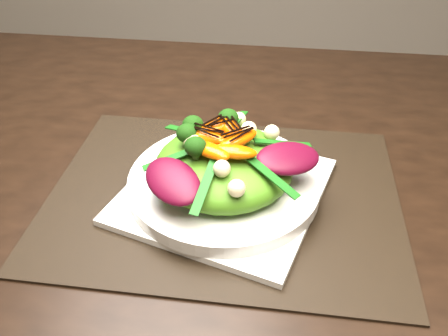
# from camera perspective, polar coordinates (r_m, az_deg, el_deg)

# --- Properties ---
(dining_table) EXTENTS (1.60, 0.90, 0.75)m
(dining_table) POSITION_cam_1_polar(r_m,az_deg,el_deg) (0.73, 6.24, -1.05)
(dining_table) COLOR black
(dining_table) RESTS_ON floor
(placemat) EXTENTS (0.48, 0.36, 0.00)m
(placemat) POSITION_cam_1_polar(r_m,az_deg,el_deg) (0.66, 0.00, -3.18)
(placemat) COLOR black
(placemat) RESTS_ON dining_table
(plate_base) EXTENTS (0.31, 0.31, 0.01)m
(plate_base) POSITION_cam_1_polar(r_m,az_deg,el_deg) (0.65, 0.00, -2.73)
(plate_base) COLOR white
(plate_base) RESTS_ON placemat
(salad_bowl) EXTENTS (0.31, 0.31, 0.02)m
(salad_bowl) POSITION_cam_1_polar(r_m,az_deg,el_deg) (0.64, 0.00, -1.75)
(salad_bowl) COLOR silver
(salad_bowl) RESTS_ON plate_base
(lettuce_mound) EXTENTS (0.23, 0.23, 0.06)m
(lettuce_mound) POSITION_cam_1_polar(r_m,az_deg,el_deg) (0.62, 0.00, 0.30)
(lettuce_mound) COLOR #497C17
(lettuce_mound) RESTS_ON salad_bowl
(radicchio_leaf) EXTENTS (0.10, 0.09, 0.02)m
(radicchio_leaf) POSITION_cam_1_polar(r_m,az_deg,el_deg) (0.60, 7.72, 1.18)
(radicchio_leaf) COLOR #410717
(radicchio_leaf) RESTS_ON lettuce_mound
(orange_segment) EXTENTS (0.06, 0.03, 0.02)m
(orange_segment) POSITION_cam_1_polar(r_m,az_deg,el_deg) (0.62, 0.43, 4.14)
(orange_segment) COLOR #CF4503
(orange_segment) RESTS_ON lettuce_mound
(broccoli_floret) EXTENTS (0.05, 0.05, 0.04)m
(broccoli_floret) POSITION_cam_1_polar(r_m,az_deg,el_deg) (0.63, -5.89, 4.78)
(broccoli_floret) COLOR #0D360A
(broccoli_floret) RESTS_ON lettuce_mound
(macadamia_nut) EXTENTS (0.03, 0.03, 0.02)m
(macadamia_nut) POSITION_cam_1_polar(r_m,az_deg,el_deg) (0.57, 3.28, 0.56)
(macadamia_nut) COLOR beige
(macadamia_nut) RESTS_ON lettuce_mound
(balsamic_drizzle) EXTENTS (0.04, 0.00, 0.00)m
(balsamic_drizzle) POSITION_cam_1_polar(r_m,az_deg,el_deg) (0.61, 0.44, 4.82)
(balsamic_drizzle) COLOR black
(balsamic_drizzle) RESTS_ON orange_segment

